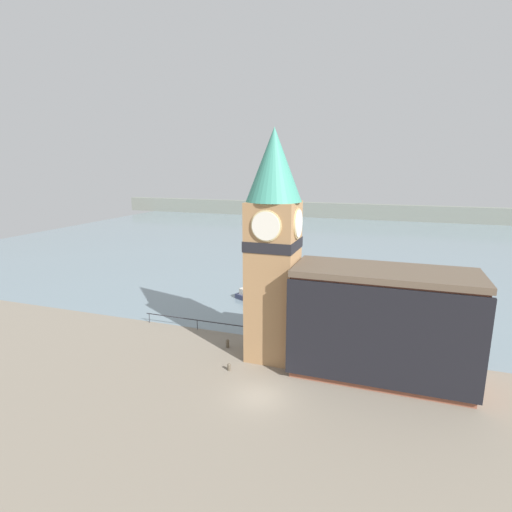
{
  "coord_description": "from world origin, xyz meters",
  "views": [
    {
      "loc": [
        8.62,
        -25.68,
        16.97
      ],
      "look_at": [
        -1.97,
        5.06,
        9.67
      ],
      "focal_mm": 28.0,
      "sensor_mm": 36.0,
      "label": 1
    }
  ],
  "objects_px": {
    "pier_building": "(381,324)",
    "mooring_bollard_near": "(228,343)",
    "boat_near": "(252,298)",
    "clock_tower": "(273,241)",
    "mooring_bollard_far": "(229,367)"
  },
  "relations": [
    {
      "from": "pier_building",
      "to": "mooring_bollard_near",
      "type": "relative_size",
      "value": 17.47
    },
    {
      "from": "boat_near",
      "to": "mooring_bollard_near",
      "type": "bearing_deg",
      "value": -53.43
    },
    {
      "from": "clock_tower",
      "to": "pier_building",
      "type": "xyz_separation_m",
      "value": [
        9.34,
        -0.56,
        -6.14
      ]
    },
    {
      "from": "pier_building",
      "to": "mooring_bollard_far",
      "type": "xyz_separation_m",
      "value": [
        -12.04,
        -3.25,
        -4.22
      ]
    },
    {
      "from": "mooring_bollard_near",
      "to": "mooring_bollard_far",
      "type": "xyz_separation_m",
      "value": [
        1.86,
        -4.07,
        -0.11
      ]
    },
    {
      "from": "pier_building",
      "to": "mooring_bollard_near",
      "type": "height_order",
      "value": "pier_building"
    },
    {
      "from": "boat_near",
      "to": "mooring_bollard_near",
      "type": "distance_m",
      "value": 13.45
    },
    {
      "from": "clock_tower",
      "to": "boat_near",
      "type": "relative_size",
      "value": 3.52
    },
    {
      "from": "mooring_bollard_near",
      "to": "mooring_bollard_far",
      "type": "distance_m",
      "value": 4.47
    },
    {
      "from": "clock_tower",
      "to": "mooring_bollard_far",
      "type": "bearing_deg",
      "value": -125.38
    },
    {
      "from": "pier_building",
      "to": "boat_near",
      "type": "distance_m",
      "value": 21.78
    },
    {
      "from": "boat_near",
      "to": "mooring_bollard_near",
      "type": "height_order",
      "value": "boat_near"
    },
    {
      "from": "pier_building",
      "to": "mooring_bollard_near",
      "type": "distance_m",
      "value": 14.52
    },
    {
      "from": "pier_building",
      "to": "boat_near",
      "type": "bearing_deg",
      "value": 138.84
    },
    {
      "from": "pier_building",
      "to": "clock_tower",
      "type": "bearing_deg",
      "value": 176.57
    }
  ]
}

